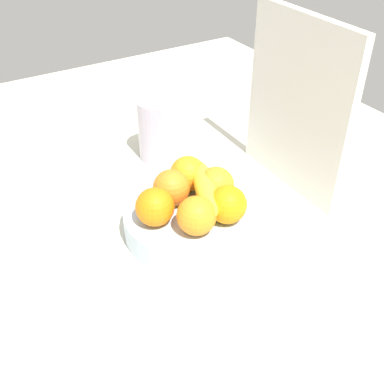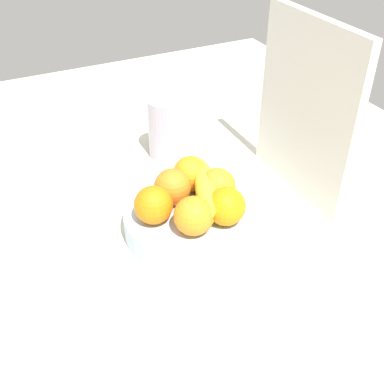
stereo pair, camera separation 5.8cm
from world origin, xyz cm
name	(u,v)px [view 2 (the right image)]	position (x,y,z in cm)	size (l,w,h in cm)	color
ground_plane	(194,235)	(0.00, 0.00, -1.50)	(180.00, 140.00, 3.00)	beige
fruit_bowl	(192,220)	(0.20, -0.58, 2.61)	(25.43, 25.43, 5.23)	silver
orange_front_left	(153,204)	(-0.15, -8.05, 8.70)	(6.94, 6.94, 6.94)	orange
orange_front_right	(194,216)	(5.85, -3.09, 8.70)	(6.94, 6.94, 6.94)	orange
orange_center	(226,206)	(6.02, 3.19, 8.70)	(6.94, 6.94, 6.94)	orange
orange_back_left	(218,187)	(0.45, 4.73, 8.70)	(6.94, 6.94, 6.94)	orange
orange_back_right	(191,174)	(-5.93, 2.20, 8.70)	(6.94, 6.94, 6.94)	orange
orange_top_stack	(172,187)	(-3.51, -2.79, 8.70)	(6.94, 6.94, 6.94)	orange
banana_bunch	(208,194)	(1.01, 2.36, 8.33)	(17.56, 13.45, 6.20)	yellow
cutting_board	(306,110)	(-3.41, 25.96, 18.00)	(28.00, 1.80, 36.00)	silver
thermos_tumbler	(167,128)	(-27.21, 6.53, 7.17)	(8.46, 8.46, 14.35)	#B7ADC1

